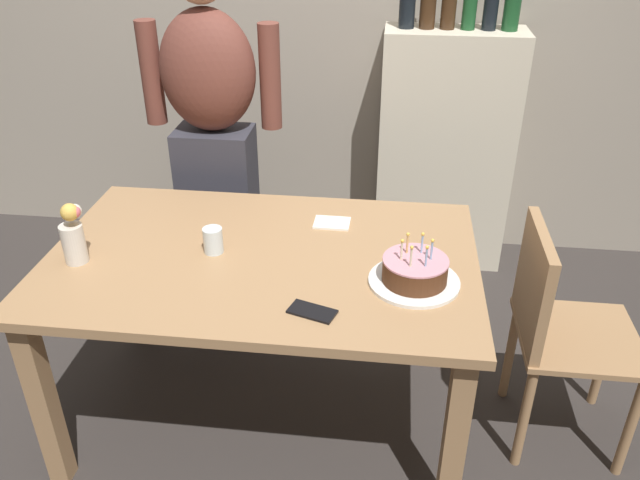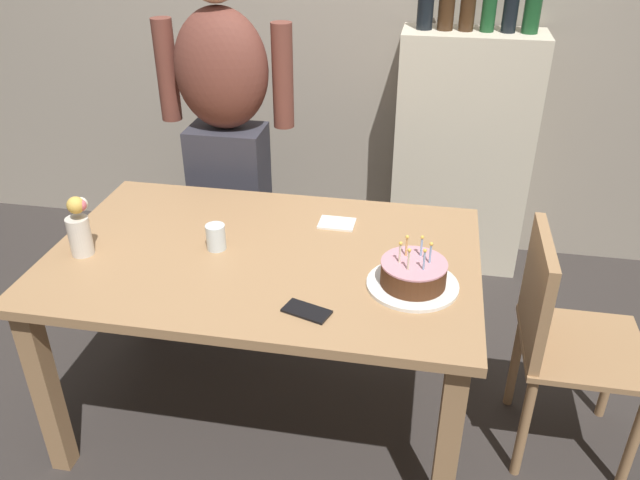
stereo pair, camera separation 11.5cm
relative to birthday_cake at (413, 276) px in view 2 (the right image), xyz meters
name	(u,v)px [view 2 (the right image)]	position (x,y,z in m)	size (l,w,h in m)	color
ground_plane	(271,408)	(-0.53, 0.12, -0.78)	(10.00, 10.00, 0.00)	#332D2B
back_wall	(336,8)	(-0.53, 1.67, 0.52)	(5.20, 0.10, 2.60)	#9E9384
dining_table	(265,276)	(-0.53, 0.12, -0.14)	(1.50, 0.96, 0.74)	#A37A51
birthday_cake	(413,276)	(0.00, 0.00, 0.00)	(0.30, 0.30, 0.17)	white
water_glass_near	(216,237)	(-0.70, 0.12, 0.00)	(0.07, 0.07, 0.09)	silver
cell_phone	(307,311)	(-0.31, -0.20, -0.04)	(0.14, 0.07, 0.01)	black
napkin_stack	(337,223)	(-0.31, 0.37, -0.04)	(0.14, 0.10, 0.01)	white
flower_vase	(79,226)	(-1.14, 0.00, 0.07)	(0.09, 0.08, 0.22)	silver
person_man_bearded	(227,137)	(-0.89, 0.85, 0.09)	(0.61, 0.27, 1.66)	#33333D
dining_chair	(559,332)	(0.51, 0.15, -0.26)	(0.42, 0.42, 0.87)	#A37A51
shelf_cabinet	(462,151)	(0.18, 1.45, -0.13)	(0.69, 0.30, 1.54)	beige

